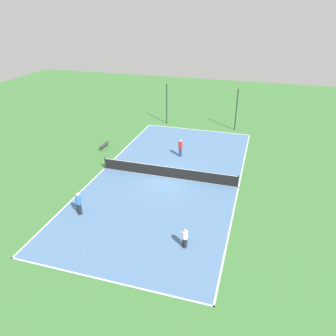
{
  "coord_description": "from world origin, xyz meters",
  "views": [
    {
      "loc": [
        6.97,
        -23.39,
        13.37
      ],
      "look_at": [
        0.0,
        0.0,
        0.9
      ],
      "focal_mm": 35.0,
      "sensor_mm": 36.0,
      "label": 1
    }
  ],
  "objects_px": {
    "player_far_white": "(185,237)",
    "player_near_blue": "(79,202)",
    "player_coach_red": "(180,147)",
    "tennis_ball_left_sideline": "(85,243)",
    "tennis_ball_midcourt": "(235,179)",
    "fence_post_back_left": "(167,104)",
    "tennis_ball_far_baseline": "(84,253)",
    "fence_post_back_right": "(236,110)",
    "bench": "(105,145)",
    "tennis_net": "(168,172)"
  },
  "relations": [
    {
      "from": "tennis_ball_left_sideline",
      "to": "fence_post_back_right",
      "type": "bearing_deg",
      "value": 74.02
    },
    {
      "from": "player_near_blue",
      "to": "tennis_ball_left_sideline",
      "type": "xyz_separation_m",
      "value": [
        1.92,
        -2.72,
        -0.97
      ]
    },
    {
      "from": "player_coach_red",
      "to": "fence_post_back_right",
      "type": "height_order",
      "value": "fence_post_back_right"
    },
    {
      "from": "fence_post_back_left",
      "to": "fence_post_back_right",
      "type": "height_order",
      "value": "same"
    },
    {
      "from": "fence_post_back_left",
      "to": "fence_post_back_right",
      "type": "bearing_deg",
      "value": 0.0
    },
    {
      "from": "player_near_blue",
      "to": "tennis_ball_midcourt",
      "type": "distance_m",
      "value": 12.86
    },
    {
      "from": "player_coach_red",
      "to": "player_far_white",
      "type": "height_order",
      "value": "player_coach_red"
    },
    {
      "from": "player_coach_red",
      "to": "tennis_ball_midcourt",
      "type": "xyz_separation_m",
      "value": [
        5.58,
        -3.15,
        -0.96
      ]
    },
    {
      "from": "tennis_ball_far_baseline",
      "to": "fence_post_back_right",
      "type": "xyz_separation_m",
      "value": [
        6.22,
        23.78,
        2.33
      ]
    },
    {
      "from": "player_coach_red",
      "to": "tennis_ball_left_sideline",
      "type": "bearing_deg",
      "value": -91.05
    },
    {
      "from": "player_coach_red",
      "to": "tennis_ball_left_sideline",
      "type": "height_order",
      "value": "player_coach_red"
    },
    {
      "from": "player_near_blue",
      "to": "tennis_ball_left_sideline",
      "type": "distance_m",
      "value": 3.47
    },
    {
      "from": "player_near_blue",
      "to": "tennis_ball_midcourt",
      "type": "xyz_separation_m",
      "value": [
        9.87,
        8.18,
        -0.97
      ]
    },
    {
      "from": "bench",
      "to": "tennis_ball_far_baseline",
      "type": "xyz_separation_m",
      "value": [
        5.82,
        -14.55,
        -0.33
      ]
    },
    {
      "from": "bench",
      "to": "fence_post_back_right",
      "type": "bearing_deg",
      "value": -52.52
    },
    {
      "from": "player_coach_red",
      "to": "fence_post_back_right",
      "type": "bearing_deg",
      "value": 73.31
    },
    {
      "from": "bench",
      "to": "fence_post_back_left",
      "type": "height_order",
      "value": "fence_post_back_left"
    },
    {
      "from": "tennis_ball_far_baseline",
      "to": "tennis_ball_left_sideline",
      "type": "bearing_deg",
      "value": 113.26
    },
    {
      "from": "player_far_white",
      "to": "tennis_ball_left_sideline",
      "type": "height_order",
      "value": "player_far_white"
    },
    {
      "from": "tennis_net",
      "to": "fence_post_back_right",
      "type": "height_order",
      "value": "fence_post_back_right"
    },
    {
      "from": "tennis_ball_far_baseline",
      "to": "tennis_ball_midcourt",
      "type": "bearing_deg",
      "value": 57.06
    },
    {
      "from": "tennis_ball_left_sideline",
      "to": "player_near_blue",
      "type": "bearing_deg",
      "value": 125.15
    },
    {
      "from": "fence_post_back_left",
      "to": "fence_post_back_right",
      "type": "distance_m",
      "value": 8.25
    },
    {
      "from": "tennis_net",
      "to": "tennis_ball_midcourt",
      "type": "height_order",
      "value": "tennis_net"
    },
    {
      "from": "bench",
      "to": "player_far_white",
      "type": "relative_size",
      "value": 1.2
    },
    {
      "from": "player_near_blue",
      "to": "bench",
      "type": "bearing_deg",
      "value": -130.64
    },
    {
      "from": "player_near_blue",
      "to": "tennis_ball_left_sideline",
      "type": "height_order",
      "value": "player_near_blue"
    },
    {
      "from": "player_near_blue",
      "to": "tennis_ball_left_sideline",
      "type": "relative_size",
      "value": 25.63
    },
    {
      "from": "bench",
      "to": "player_near_blue",
      "type": "xyz_separation_m",
      "value": [
        3.55,
        -11.0,
        0.63
      ]
    },
    {
      "from": "tennis_ball_midcourt",
      "to": "tennis_ball_left_sideline",
      "type": "distance_m",
      "value": 13.5
    },
    {
      "from": "player_far_white",
      "to": "fence_post_back_right",
      "type": "height_order",
      "value": "fence_post_back_right"
    },
    {
      "from": "tennis_net",
      "to": "fence_post_back_left",
      "type": "xyz_separation_m",
      "value": [
        -4.13,
        13.27,
        1.83
      ]
    },
    {
      "from": "player_coach_red",
      "to": "tennis_ball_midcourt",
      "type": "distance_m",
      "value": 6.48
    },
    {
      "from": "player_coach_red",
      "to": "bench",
      "type": "bearing_deg",
      "value": -169.01
    },
    {
      "from": "player_far_white",
      "to": "player_near_blue",
      "type": "bearing_deg",
      "value": 111.45
    },
    {
      "from": "tennis_ball_far_baseline",
      "to": "tennis_net",
      "type": "bearing_deg",
      "value": 78.73
    },
    {
      "from": "player_near_blue",
      "to": "tennis_ball_far_baseline",
      "type": "bearing_deg",
      "value": 64.11
    },
    {
      "from": "tennis_ball_far_baseline",
      "to": "tennis_ball_left_sideline",
      "type": "xyz_separation_m",
      "value": [
        -0.36,
        0.83,
        0.0
      ]
    },
    {
      "from": "fence_post_back_right",
      "to": "tennis_ball_midcourt",
      "type": "bearing_deg",
      "value": -83.45
    },
    {
      "from": "tennis_net",
      "to": "tennis_ball_left_sideline",
      "type": "xyz_separation_m",
      "value": [
        -2.45,
        -9.68,
        -0.5
      ]
    },
    {
      "from": "fence_post_back_right",
      "to": "tennis_net",
      "type": "bearing_deg",
      "value": -107.27
    },
    {
      "from": "bench",
      "to": "player_coach_red",
      "type": "distance_m",
      "value": 7.88
    },
    {
      "from": "bench",
      "to": "player_near_blue",
      "type": "height_order",
      "value": "player_near_blue"
    },
    {
      "from": "tennis_ball_midcourt",
      "to": "fence_post_back_left",
      "type": "distance_m",
      "value": 15.6
    },
    {
      "from": "tennis_ball_far_baseline",
      "to": "bench",
      "type": "bearing_deg",
      "value": 111.81
    },
    {
      "from": "player_far_white",
      "to": "tennis_ball_left_sideline",
      "type": "relative_size",
      "value": 20.06
    },
    {
      "from": "bench",
      "to": "player_far_white",
      "type": "height_order",
      "value": "player_far_white"
    },
    {
      "from": "tennis_ball_far_baseline",
      "to": "fence_post_back_right",
      "type": "relative_size",
      "value": 0.01
    },
    {
      "from": "tennis_ball_left_sideline",
      "to": "bench",
      "type": "bearing_deg",
      "value": 111.72
    },
    {
      "from": "tennis_net",
      "to": "player_far_white",
      "type": "relative_size",
      "value": 8.61
    }
  ]
}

